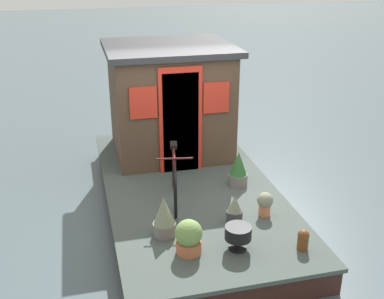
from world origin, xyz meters
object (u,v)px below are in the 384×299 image
(potted_plant_basil, at_px, (235,210))
(mooring_bollard, at_px, (303,239))
(potted_plant_geranium, at_px, (238,169))
(potted_plant_lavender, at_px, (265,203))
(charcoal_grill, at_px, (238,234))
(bicycle, at_px, (174,176))
(potted_plant_rosemary, at_px, (189,237))
(houseboat_cabin, at_px, (170,100))
(potted_plant_fern, at_px, (164,217))

(potted_plant_basil, distance_m, mooring_bollard, 1.03)
(potted_plant_geranium, height_order, mooring_bollard, potted_plant_geranium)
(potted_plant_lavender, xyz_separation_m, charcoal_grill, (-0.69, 0.64, 0.03))
(bicycle, xyz_separation_m, potted_plant_lavender, (-0.77, -1.14, -0.20))
(potted_plant_rosemary, bearing_deg, bicycle, -4.77)
(houseboat_cabin, distance_m, potted_plant_fern, 2.96)
(potted_plant_rosemary, relative_size, mooring_bollard, 1.63)
(potted_plant_fern, relative_size, mooring_bollard, 2.03)
(houseboat_cabin, distance_m, charcoal_grill, 3.42)
(potted_plant_fern, distance_m, potted_plant_lavender, 1.49)
(potted_plant_fern, distance_m, potted_plant_rosemary, 0.51)
(potted_plant_basil, height_order, potted_plant_lavender, potted_plant_basil)
(potted_plant_geranium, bearing_deg, potted_plant_rosemary, 143.23)
(potted_plant_geranium, distance_m, potted_plant_lavender, 1.00)
(potted_plant_rosemary, bearing_deg, potted_plant_fern, 25.86)
(potted_plant_rosemary, bearing_deg, potted_plant_geranium, -36.77)
(potted_plant_rosemary, xyz_separation_m, potted_plant_basil, (0.52, -0.77, -0.02))
(potted_plant_basil, relative_size, potted_plant_lavender, 1.18)
(potted_plant_geranium, bearing_deg, potted_plant_basil, 158.47)
(potted_plant_basil, bearing_deg, potted_plant_geranium, -21.53)
(houseboat_cabin, height_order, potted_plant_fern, houseboat_cabin)
(potted_plant_rosemary, xyz_separation_m, charcoal_grill, (-0.08, -0.62, 0.00))
(potted_plant_basil, height_order, mooring_bollard, potted_plant_basil)
(houseboat_cabin, relative_size, charcoal_grill, 6.54)
(potted_plant_geranium, xyz_separation_m, mooring_bollard, (-1.89, -0.20, -0.12))
(houseboat_cabin, distance_m, mooring_bollard, 3.76)
(bicycle, height_order, charcoal_grill, bicycle)
(potted_plant_fern, xyz_separation_m, potted_plant_geranium, (1.15, -1.42, 0.00))
(bicycle, relative_size, mooring_bollard, 5.98)
(houseboat_cabin, height_order, potted_plant_lavender, houseboat_cabin)
(bicycle, distance_m, charcoal_grill, 1.55)
(potted_plant_basil, relative_size, mooring_bollard, 1.51)
(bicycle, xyz_separation_m, potted_plant_fern, (-0.93, 0.34, -0.13))
(potted_plant_fern, relative_size, potted_plant_lavender, 1.59)
(potted_plant_lavender, bearing_deg, potted_plant_geranium, 3.14)
(potted_plant_fern, height_order, potted_plant_lavender, potted_plant_fern)
(bicycle, relative_size, potted_plant_basil, 3.97)
(potted_plant_fern, relative_size, potted_plant_basil, 1.35)
(houseboat_cabin, relative_size, potted_plant_lavender, 6.27)
(houseboat_cabin, xyz_separation_m, potted_plant_geranium, (-1.64, -0.76, -0.73))
(potted_plant_basil, xyz_separation_m, mooring_bollard, (-0.81, -0.63, -0.05))
(potted_plant_geranium, relative_size, potted_plant_lavender, 1.61)
(potted_plant_lavender, xyz_separation_m, mooring_bollard, (-0.90, -0.15, -0.05))
(mooring_bollard, bearing_deg, charcoal_grill, 75.47)
(potted_plant_geranium, bearing_deg, potted_plant_lavender, -176.86)
(houseboat_cabin, distance_m, potted_plant_basil, 2.86)
(potted_plant_basil, bearing_deg, charcoal_grill, 165.23)
(potted_plant_fern, bearing_deg, potted_plant_lavender, -83.88)
(charcoal_grill, bearing_deg, potted_plant_fern, 57.47)
(potted_plant_fern, bearing_deg, potted_plant_rosemary, -154.14)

